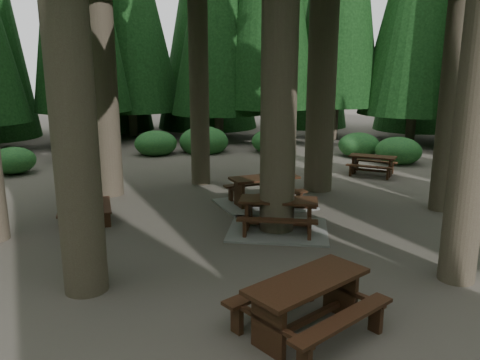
{
  "coord_description": "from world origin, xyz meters",
  "views": [
    {
      "loc": [
        0.04,
        -10.67,
        3.87
      ],
      "look_at": [
        -0.1,
        0.89,
        1.1
      ],
      "focal_mm": 35.0,
      "sensor_mm": 36.0,
      "label": 1
    }
  ],
  "objects_px": {
    "picnic_table_a": "(278,220)",
    "picnic_table_c": "(264,195)",
    "picnic_table_e": "(307,297)",
    "picnic_table_b": "(85,204)",
    "picnic_table_d": "(372,162)"
  },
  "relations": [
    {
      "from": "picnic_table_c",
      "to": "picnic_table_e",
      "type": "relative_size",
      "value": 1.21
    },
    {
      "from": "picnic_table_a",
      "to": "picnic_table_b",
      "type": "height_order",
      "value": "picnic_table_a"
    },
    {
      "from": "picnic_table_c",
      "to": "picnic_table_e",
      "type": "distance_m",
      "value": 6.72
    },
    {
      "from": "picnic_table_a",
      "to": "picnic_table_b",
      "type": "xyz_separation_m",
      "value": [
        -4.95,
        0.68,
        0.18
      ]
    },
    {
      "from": "picnic_table_c",
      "to": "picnic_table_d",
      "type": "height_order",
      "value": "picnic_table_c"
    },
    {
      "from": "picnic_table_d",
      "to": "picnic_table_e",
      "type": "distance_m",
      "value": 11.38
    },
    {
      "from": "picnic_table_a",
      "to": "picnic_table_e",
      "type": "distance_m",
      "value": 4.52
    },
    {
      "from": "picnic_table_a",
      "to": "picnic_table_c",
      "type": "height_order",
      "value": "picnic_table_c"
    },
    {
      "from": "picnic_table_c",
      "to": "picnic_table_e",
      "type": "height_order",
      "value": "picnic_table_e"
    },
    {
      "from": "picnic_table_d",
      "to": "picnic_table_c",
      "type": "bearing_deg",
      "value": -110.53
    },
    {
      "from": "picnic_table_a",
      "to": "picnic_table_c",
      "type": "bearing_deg",
      "value": 103.4
    },
    {
      "from": "picnic_table_a",
      "to": "picnic_table_e",
      "type": "bearing_deg",
      "value": -81.7
    },
    {
      "from": "picnic_table_e",
      "to": "picnic_table_c",
      "type": "bearing_deg",
      "value": 51.85
    },
    {
      "from": "picnic_table_a",
      "to": "picnic_table_d",
      "type": "bearing_deg",
      "value": 64.69
    },
    {
      "from": "picnic_table_a",
      "to": "picnic_table_c",
      "type": "relative_size",
      "value": 0.84
    }
  ]
}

